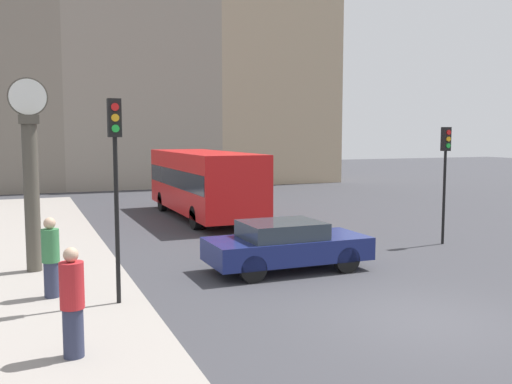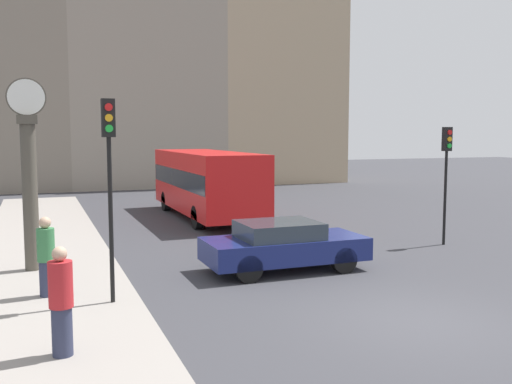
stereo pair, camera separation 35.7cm
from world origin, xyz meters
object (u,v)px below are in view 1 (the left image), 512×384
at_px(sedan_car, 286,245).
at_px(pedestrian_red_top, 72,303).
at_px(traffic_light_near, 115,159).
at_px(street_clock, 31,180).
at_px(traffic_light_far, 445,161).
at_px(pedestrian_green_hoodie, 51,257).
at_px(bus_distant, 203,180).

bearing_deg(sedan_car, pedestrian_red_top, -142.70).
distance_m(sedan_car, traffic_light_near, 5.43).
distance_m(street_clock, pedestrian_red_top, 6.39).
height_order(traffic_light_far, pedestrian_green_hoodie, traffic_light_far).
bearing_deg(bus_distant, traffic_light_far, -57.09).
bearing_deg(traffic_light_far, street_clock, 177.44).
height_order(bus_distant, traffic_light_near, traffic_light_near).
bearing_deg(traffic_light_near, traffic_light_far, 15.68).
bearing_deg(pedestrian_green_hoodie, sedan_car, 7.28).
bearing_deg(sedan_car, bus_distant, 85.57).
xyz_separation_m(sedan_car, street_clock, (-6.11, 1.90, 1.75)).
height_order(sedan_car, traffic_light_far, traffic_light_far).
xyz_separation_m(sedan_car, pedestrian_green_hoodie, (-5.81, -0.74, 0.30)).
relative_size(sedan_car, bus_distant, 0.48).
bearing_deg(street_clock, traffic_light_far, -2.56).
xyz_separation_m(sedan_car, traffic_light_near, (-4.57, -1.70, 2.39)).
height_order(sedan_car, pedestrian_green_hoodie, pedestrian_green_hoodie).
distance_m(bus_distant, traffic_light_near, 12.79).
height_order(sedan_car, traffic_light_near, traffic_light_near).
relative_size(sedan_car, street_clock, 0.87).
relative_size(traffic_light_near, traffic_light_far, 1.09).
distance_m(traffic_light_near, pedestrian_red_top, 3.51).
bearing_deg(traffic_light_near, pedestrian_green_hoodie, 142.54).
bearing_deg(pedestrian_red_top, sedan_car, 37.30).
height_order(street_clock, pedestrian_green_hoodie, street_clock).
height_order(traffic_light_near, street_clock, street_clock).
bearing_deg(street_clock, pedestrian_red_top, -85.83).
height_order(sedan_car, bus_distant, bus_distant).
height_order(traffic_light_far, street_clock, street_clock).
distance_m(sedan_car, street_clock, 6.63).
bearing_deg(bus_distant, traffic_light_near, -114.81).
bearing_deg(pedestrian_green_hoodie, pedestrian_red_top, -87.48).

